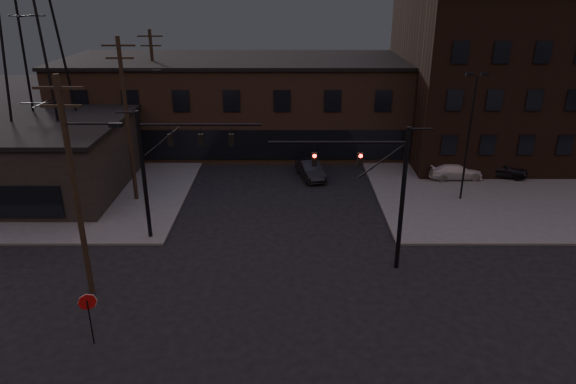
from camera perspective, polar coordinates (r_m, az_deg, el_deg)
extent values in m
plane|color=black|center=(24.99, -1.15, -13.58)|extent=(140.00, 140.00, 0.00)
cube|color=#474744|center=(49.62, 25.73, 2.85)|extent=(30.00, 30.00, 0.15)
cube|color=#474744|center=(50.05, -26.74, 2.83)|extent=(30.00, 30.00, 0.15)
cube|color=#493226|center=(49.44, -0.58, 9.74)|extent=(40.00, 12.00, 8.00)
cube|color=black|center=(51.61, 25.18, 11.62)|extent=(22.00, 16.00, 14.00)
cube|color=black|center=(43.39, -28.23, 3.25)|extent=(16.00, 12.00, 5.00)
cylinder|color=black|center=(27.62, 12.57, -0.97)|extent=(0.24, 0.24, 8.00)
cylinder|color=black|center=(25.99, 5.57, 5.52)|extent=(7.00, 0.14, 0.14)
cube|color=#FF140C|center=(26.40, 8.02, 3.61)|extent=(0.28, 0.22, 0.70)
cube|color=#FF140C|center=(26.17, 2.95, 3.65)|extent=(0.28, 0.22, 0.70)
cylinder|color=black|center=(31.38, -15.70, 1.55)|extent=(0.24, 0.24, 8.00)
cylinder|color=black|center=(29.66, -9.76, 7.39)|extent=(7.00, 0.14, 0.14)
cube|color=black|center=(30.24, -12.94, 5.65)|extent=(0.28, 0.22, 0.70)
cube|color=black|center=(29.90, -9.65, 5.72)|extent=(0.28, 0.22, 0.70)
cube|color=black|center=(29.66, -6.30, 5.77)|extent=(0.28, 0.22, 0.70)
cylinder|color=black|center=(24.25, -21.09, -13.34)|extent=(0.06, 0.06, 2.20)
cylinder|color=maroon|center=(23.72, -21.40, -11.33)|extent=(0.72, 0.33, 0.76)
cylinder|color=black|center=(26.06, -22.54, -0.04)|extent=(0.28, 0.28, 11.00)
cube|color=black|center=(24.79, -24.20, 10.52)|extent=(2.20, 0.12, 0.12)
cube|color=black|center=(24.93, -23.91, 8.73)|extent=(1.80, 0.12, 0.12)
cube|color=black|center=(24.29, -18.60, 7.08)|extent=(0.60, 0.25, 0.18)
cylinder|color=black|center=(37.08, -17.39, 7.32)|extent=(0.28, 0.28, 11.50)
cube|color=black|center=(36.20, -18.34, 15.21)|extent=(2.20, 0.12, 0.12)
cube|color=black|center=(36.29, -18.18, 13.96)|extent=(1.80, 0.12, 0.12)
cube|color=black|center=(35.78, -14.43, 12.87)|extent=(0.60, 0.25, 0.18)
cylinder|color=black|center=(48.68, -14.52, 10.66)|extent=(0.28, 0.28, 11.00)
cube|color=black|center=(48.01, -15.09, 16.38)|extent=(2.20, 0.12, 0.12)
cube|color=black|center=(48.08, -14.99, 15.44)|extent=(1.80, 0.12, 0.12)
cylinder|color=black|center=(37.87, 19.38, 5.40)|extent=(0.14, 0.14, 9.00)
cube|color=black|center=(36.76, 19.53, 12.22)|extent=(0.50, 0.28, 0.18)
cube|color=black|center=(37.10, 21.02, 12.11)|extent=(0.50, 0.28, 0.18)
cylinder|color=black|center=(44.59, 24.72, 7.01)|extent=(0.14, 0.14, 9.00)
cube|color=black|center=(43.58, 25.08, 12.81)|extent=(0.50, 0.28, 0.18)
cube|color=black|center=(44.00, 26.28, 12.68)|extent=(0.50, 0.28, 0.18)
imported|color=black|center=(44.66, 22.30, 2.58)|extent=(4.77, 2.86, 1.52)
imported|color=#B9BABC|center=(43.02, 18.07, 2.26)|extent=(4.43, 2.01, 1.26)
imported|color=black|center=(41.44, 2.50, 2.51)|extent=(2.49, 4.48, 1.40)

